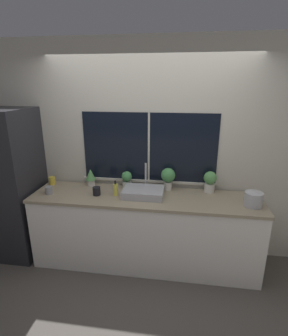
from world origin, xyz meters
name	(u,v)px	position (x,y,z in m)	size (l,w,h in m)	color
ground_plane	(141,278)	(0.00, 0.00, 0.00)	(14.00, 14.00, 0.00)	#4C4742
wall_back	(149,152)	(0.00, 0.70, 1.35)	(8.00, 0.09, 2.70)	beige
wall_left	(12,135)	(-2.43, 1.50, 1.35)	(0.06, 7.00, 2.70)	beige
counter	(145,230)	(0.00, 0.31, 0.45)	(2.71, 0.65, 0.90)	white
refrigerator	(7,184)	(-1.78, 0.33, 0.95)	(0.75, 0.70, 1.90)	#232328
sink	(143,192)	(-0.02, 0.33, 0.95)	(0.47, 0.39, 0.34)	#ADADB2
potted_plant_far_left	(91,176)	(-0.74, 0.56, 1.03)	(0.13, 0.13, 0.22)	silver
potted_plant_center_left	(127,179)	(-0.27, 0.56, 1.02)	(0.13, 0.13, 0.21)	silver
potted_plant_center_right	(168,177)	(0.25, 0.56, 1.08)	(0.18, 0.18, 0.28)	silver
potted_plant_far_right	(210,181)	(0.76, 0.56, 1.05)	(0.16, 0.16, 0.26)	silver
soap_bottle	(116,189)	(-0.35, 0.29, 0.98)	(0.05, 0.05, 0.18)	#DBD14C
mug_yellow	(52,181)	(-1.26, 0.52, 0.96)	(0.08, 0.08, 0.10)	gold
mug_grey	(49,190)	(-1.15, 0.22, 0.95)	(0.09, 0.09, 0.09)	gray
mug_black	(97,191)	(-0.57, 0.27, 0.95)	(0.09, 0.09, 0.10)	black
kettle	(253,199)	(1.19, 0.23, 0.99)	(0.19, 0.19, 0.18)	#B2B2B7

